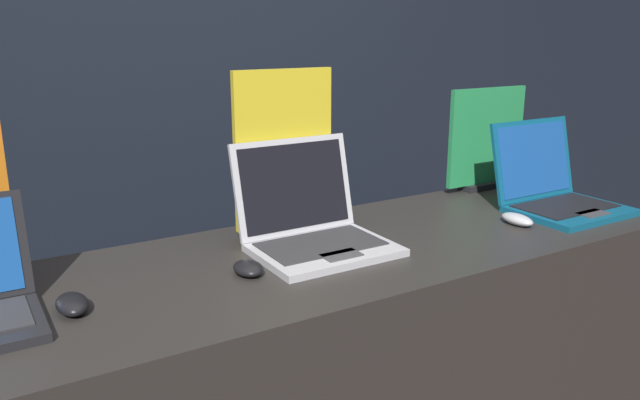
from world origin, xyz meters
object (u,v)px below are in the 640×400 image
object	(u,v)px
promo_stand_middle	(284,156)
mouse_middle	(248,268)
promo_stand_back	(486,142)
mouse_back	(517,219)
mouse_front	(72,304)
laptop_middle	(312,224)
laptop_back	(555,190)

from	to	relation	value
promo_stand_middle	mouse_middle	bearing A→B (deg)	-133.11
promo_stand_back	mouse_back	bearing A→B (deg)	-122.33
promo_stand_middle	mouse_front	bearing A→B (deg)	-158.64
mouse_middle	mouse_back	distance (m)	0.90
mouse_front	mouse_middle	bearing A→B (deg)	-0.12
laptop_middle	mouse_back	xyz separation A→B (m)	(0.66, -0.16, -0.05)
laptop_back	mouse_middle	bearing A→B (deg)	179.92
laptop_back	mouse_front	bearing A→B (deg)	179.91
mouse_front	mouse_middle	world-z (taller)	mouse_front
laptop_middle	promo_stand_back	bearing A→B (deg)	14.45
mouse_middle	laptop_back	distance (m)	1.15
mouse_front	promo_stand_middle	bearing A→B (deg)	21.36
promo_stand_middle	laptop_back	xyz separation A→B (m)	(0.91, -0.26, -0.17)
mouse_middle	promo_stand_back	bearing A→B (deg)	16.03
mouse_back	promo_stand_back	xyz separation A→B (m)	(0.25, 0.39, 0.17)
laptop_back	promo_stand_back	xyz separation A→B (m)	(0.00, 0.33, 0.12)
mouse_middle	laptop_back	xyz separation A→B (m)	(1.15, -0.00, 0.05)
promo_stand_back	mouse_middle	bearing A→B (deg)	-163.97
promo_stand_middle	laptop_back	world-z (taller)	promo_stand_middle
mouse_front	laptop_back	xyz separation A→B (m)	(1.57, -0.00, 0.05)
laptop_middle	mouse_middle	xyz separation A→B (m)	(-0.24, -0.10, -0.05)
laptop_middle	promo_stand_back	distance (m)	0.94
mouse_front	promo_stand_back	distance (m)	1.61
promo_stand_middle	mouse_back	size ratio (longest dim) A/B	4.14
mouse_front	promo_stand_middle	world-z (taller)	promo_stand_middle
mouse_front	laptop_back	distance (m)	1.57
mouse_middle	promo_stand_middle	xyz separation A→B (m)	(0.24, 0.26, 0.22)
mouse_back	laptop_middle	bearing A→B (deg)	166.45
mouse_front	mouse_back	distance (m)	1.32
mouse_front	mouse_middle	size ratio (longest dim) A/B	1.13
mouse_back	promo_stand_back	world-z (taller)	promo_stand_back
laptop_back	promo_stand_back	distance (m)	0.35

